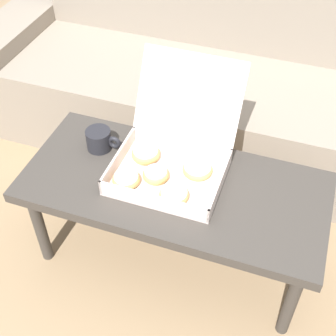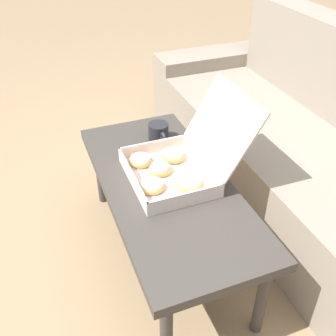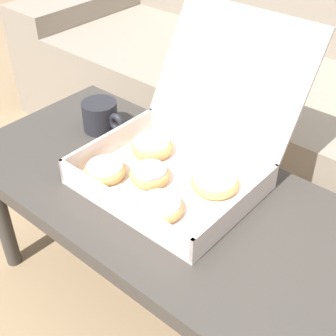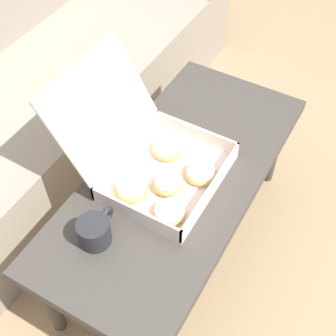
% 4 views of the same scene
% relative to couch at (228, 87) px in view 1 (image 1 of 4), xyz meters
% --- Properties ---
extents(ground_plane, '(12.00, 12.00, 0.00)m').
position_rel_couch_xyz_m(ground_plane, '(0.00, -0.79, -0.29)').
color(ground_plane, '#937756').
extents(couch, '(2.49, 0.77, 0.86)m').
position_rel_couch_xyz_m(couch, '(0.00, 0.00, 0.00)').
color(couch, gray).
rests_on(couch, ground_plane).
extents(coffee_table, '(1.08, 0.49, 0.42)m').
position_rel_couch_xyz_m(coffee_table, '(0.00, -0.82, 0.08)').
color(coffee_table, '#3D3833').
rests_on(coffee_table, ground_plane).
extents(pastry_box, '(0.39, 0.46, 0.34)m').
position_rel_couch_xyz_m(pastry_box, '(-0.04, -0.76, 0.19)').
color(pastry_box, silver).
rests_on(pastry_box, coffee_table).
extents(coffee_mug, '(0.14, 0.09, 0.08)m').
position_rel_couch_xyz_m(coffee_mug, '(-0.32, -0.74, 0.17)').
color(coffee_mug, '#232328').
rests_on(coffee_mug, coffee_table).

